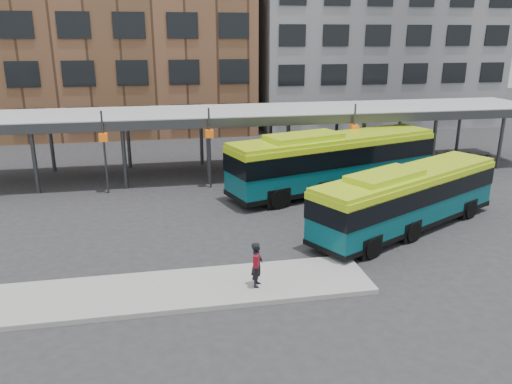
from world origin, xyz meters
name	(u,v)px	position (x,y,z in m)	size (l,w,h in m)	color
ground	(303,247)	(0.00, 0.00, 0.00)	(120.00, 120.00, 0.00)	#28282B
boarding_island	(179,290)	(-5.50, -3.00, 0.09)	(14.00, 3.00, 0.18)	gray
canopy	(249,114)	(-0.06, 12.87, 3.91)	(40.00, 6.53, 4.80)	#999B9E
building_brick	(108,11)	(-10.00, 32.00, 11.00)	(26.00, 14.00, 22.00)	brown
building_grey	(368,23)	(16.00, 32.00, 10.00)	(24.00, 14.00, 20.00)	slate
bus_front	(407,197)	(5.33, 1.14, 1.60)	(11.00, 7.25, 3.08)	#074751
bus_rear	(333,160)	(4.01, 7.71, 1.86)	(13.21, 6.49, 3.58)	#074751
pedestrian	(257,264)	(-2.71, -3.38, 1.03)	(0.59, 0.71, 1.67)	black
bike_rack	(439,159)	(13.43, 12.01, 0.48)	(7.77, 1.67, 1.06)	slate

